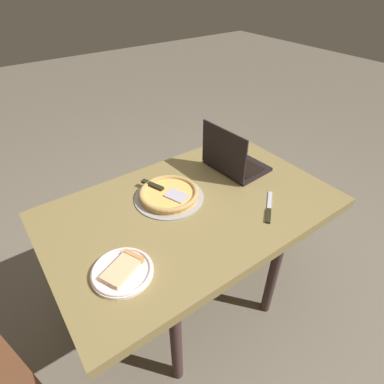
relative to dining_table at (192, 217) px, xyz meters
name	(u,v)px	position (x,y,z in m)	size (l,w,h in m)	color
ground_plane	(192,298)	(0.00, 0.00, -0.65)	(12.00, 12.00, 0.00)	#6D6253
dining_table	(192,217)	(0.00, 0.00, 0.00)	(1.31, 0.83, 0.72)	olive
laptop	(233,160)	(-0.35, -0.12, 0.12)	(0.26, 0.32, 0.26)	black
pizza_plate	(122,271)	(0.42, 0.16, 0.08)	(0.22, 0.22, 0.04)	white
pizza_tray	(169,194)	(0.05, -0.11, 0.09)	(0.33, 0.33, 0.04)	#9B9997
table_knife	(269,210)	(-0.26, 0.23, 0.07)	(0.19, 0.16, 0.01)	#B2B4C8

